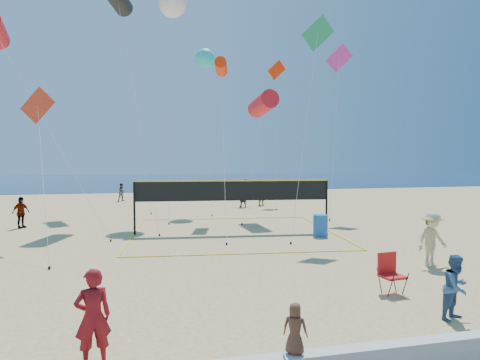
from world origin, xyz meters
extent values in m
plane|color=#D5BC78|center=(0.00, 0.00, 0.00)|extent=(120.00, 120.00, 0.00)
cube|color=#102C4D|center=(0.00, 62.00, 0.01)|extent=(140.00, 50.00, 0.03)
imported|color=maroon|center=(-3.32, -1.35, 0.87)|extent=(0.72, 0.56, 1.74)
imported|color=brown|center=(-0.13, -2.96, 1.00)|extent=(0.47, 0.42, 0.81)
imported|color=#31547C|center=(4.51, -1.00, 0.74)|extent=(0.88, 0.79, 1.49)
imported|color=tan|center=(7.16, 3.26, 0.92)|extent=(1.29, 0.87, 1.85)
imported|color=gray|center=(-8.50, 15.12, 0.82)|extent=(0.93, 0.99, 1.64)
imported|color=gray|center=(5.08, 21.56, 0.77)|extent=(1.50, 0.97, 1.54)
imported|color=gray|center=(6.77, 22.54, 0.89)|extent=(0.74, 0.77, 1.78)
imported|color=gray|center=(-3.85, 28.37, 0.75)|extent=(0.87, 0.77, 1.50)
imported|color=gray|center=(8.22, 33.25, 0.74)|extent=(0.66, 1.01, 1.47)
cube|color=red|center=(4.14, 0.93, 0.48)|extent=(0.65, 0.60, 0.06)
cube|color=red|center=(4.11, 1.17, 0.80)|extent=(0.59, 0.12, 0.59)
cylinder|color=black|center=(3.93, 0.69, 0.27)|extent=(0.06, 0.30, 0.76)
cylinder|color=black|center=(3.88, 1.12, 0.27)|extent=(0.06, 0.30, 0.76)
cylinder|color=black|center=(4.40, 0.74, 0.27)|extent=(0.06, 0.30, 0.76)
cylinder|color=black|center=(4.35, 1.17, 0.27)|extent=(0.06, 0.30, 0.76)
cylinder|color=#1B59B3|center=(5.80, 9.30, 0.51)|extent=(0.73, 0.73, 1.01)
cylinder|color=black|center=(-2.69, 11.73, 1.27)|extent=(0.10, 0.10, 2.53)
cylinder|color=black|center=(6.74, 10.69, 1.27)|extent=(0.10, 0.10, 2.53)
cube|color=black|center=(2.02, 11.21, 2.06)|extent=(9.43, 1.06, 0.95)
cube|color=yellow|center=(2.02, 11.21, 2.56)|extent=(9.43, 1.07, 0.06)
cube|color=yellow|center=(1.50, 6.49, 0.01)|extent=(9.63, 1.11, 0.02)
cube|color=yellow|center=(2.54, 15.92, 0.01)|extent=(9.63, 1.11, 0.02)
cylinder|color=silver|center=(-6.26, 11.42, 4.78)|extent=(5.11, 2.37, 9.46)
cylinder|color=black|center=(-3.71, 10.24, 0.05)|extent=(0.08, 0.08, 0.10)
cylinder|color=silver|center=(-2.57, 14.49, 6.64)|extent=(2.03, 6.83, 13.18)
cylinder|color=black|center=(-1.56, 11.08, 0.05)|extent=(0.08, 0.08, 0.10)
cylinder|color=#FF2C05|center=(2.48, 16.61, 9.20)|extent=(1.11, 1.84, 0.94)
cylinder|color=silver|center=(1.79, 12.47, 4.62)|extent=(1.40, 8.28, 9.16)
cylinder|color=black|center=(1.10, 8.34, 0.05)|extent=(0.08, 0.08, 0.10)
cube|color=red|center=(-6.76, 11.28, 5.98)|extent=(1.57, 0.53, 1.62)
cylinder|color=silver|center=(-6.08, 8.57, 3.02)|extent=(1.38, 5.45, 5.94)
cylinder|color=black|center=(-5.40, 5.85, 0.05)|extent=(0.08, 0.08, 0.10)
cube|color=#239456|center=(5.73, 9.65, 9.48)|extent=(1.71, 0.23, 1.69)
cylinder|color=silver|center=(4.76, 8.75, 4.77)|extent=(1.96, 1.82, 9.44)
cylinder|color=black|center=(3.79, 7.85, 0.05)|extent=(0.08, 0.08, 0.10)
cube|color=#D834A2|center=(10.02, 16.09, 10.00)|extent=(1.77, 0.36, 1.78)
cylinder|color=silver|center=(9.20, 14.92, 5.03)|extent=(1.66, 2.35, 9.96)
cylinder|color=black|center=(8.38, 13.76, 0.05)|extent=(0.08, 0.08, 0.10)
sphere|color=white|center=(-0.25, 18.58, 13.42)|extent=(1.84, 1.84, 1.77)
cylinder|color=silver|center=(-0.56, 16.55, 6.74)|extent=(0.63, 4.08, 13.38)
cylinder|color=black|center=(-0.87, 14.51, 0.05)|extent=(0.08, 0.08, 0.10)
sphere|color=#29CBD1|center=(2.15, 20.80, 10.61)|extent=(1.54, 1.54, 1.38)
cylinder|color=silver|center=(2.08, 19.03, 5.33)|extent=(0.16, 3.56, 10.57)
cylinder|color=black|center=(2.00, 17.26, 0.05)|extent=(0.08, 0.08, 0.10)
cylinder|color=silver|center=(-2.63, 21.67, 7.97)|extent=(1.86, 4.93, 15.85)
cylinder|color=black|center=(-1.71, 19.21, 0.05)|extent=(0.08, 0.08, 0.10)
cube|color=#FF2C05|center=(8.84, 25.11, 10.98)|extent=(1.70, 0.34, 1.70)
cylinder|color=silver|center=(7.88, 22.18, 5.51)|extent=(1.94, 5.88, 10.94)
cylinder|color=black|center=(6.92, 19.25, 0.05)|extent=(0.08, 0.08, 0.10)
cylinder|color=red|center=(4.90, 15.83, 6.92)|extent=(1.27, 2.74, 1.47)
cylinder|color=silver|center=(3.97, 14.67, 3.49)|extent=(1.89, 2.33, 6.88)
cylinder|color=black|center=(3.03, 13.52, 0.05)|extent=(0.08, 0.08, 0.10)
camera|label=1|loc=(-2.51, -9.17, 3.69)|focal=32.00mm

